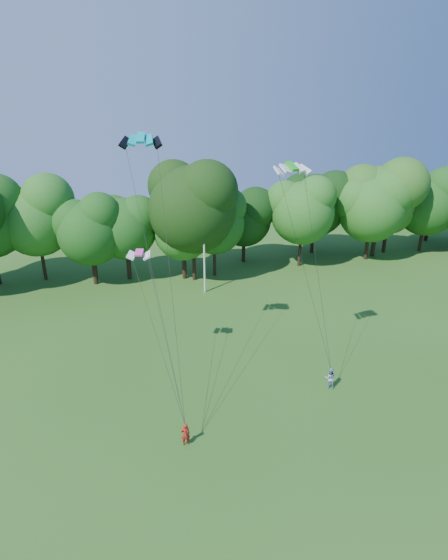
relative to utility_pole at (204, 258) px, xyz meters
name	(u,v)px	position (x,y,z in m)	size (l,w,h in m)	color
ground	(296,536)	(-3.75, -29.35, -3.96)	(160.00, 160.00, 0.00)	#244D15
utility_pole	(204,258)	(0.00, 0.00, 0.00)	(1.50, 0.49, 7.67)	silver
kite_flyer_left	(185,434)	(-7.32, -21.83, -3.19)	(0.56, 0.37, 1.53)	#AC1D16
kite_flyer_right	(330,378)	(3.89, -19.45, -3.15)	(0.79, 0.61, 1.62)	#8EA2C6
kite_teal	(141,138)	(-7.61, -13.18, 13.13)	(2.70, 1.66, 0.66)	#05A0A6
kite_green	(292,166)	(1.28, -16.71, 11.45)	(2.45, 1.30, 0.53)	green
kite_pink	(139,253)	(-8.24, -13.01, 5.51)	(1.83, 1.30, 0.37)	#D73B98
tree_back_center	(192,197)	(-0.18, 3.87, 5.72)	(10.65, 10.65, 15.50)	#342614
tree_back_east	(381,191)	(24.85, 4.81, 4.82)	(9.66, 9.66, 14.06)	#342614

